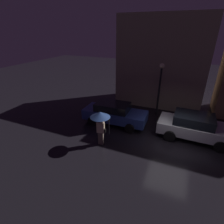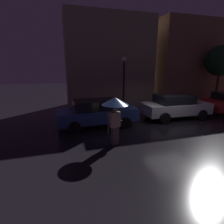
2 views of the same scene
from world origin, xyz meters
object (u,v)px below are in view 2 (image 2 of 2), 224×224
at_px(street_lamp_near, 124,76).
at_px(parked_car_blue, 97,112).
at_px(parked_car_silver, 175,106).
at_px(parking_meter, 108,121).
at_px(pedestrian_with_umbrella, 115,107).

bearing_deg(street_lamp_near, parked_car_blue, -133.97).
height_order(parked_car_silver, parking_meter, parked_car_silver).
xyz_separation_m(parked_car_silver, street_lamp_near, (-2.68, 2.51, 1.82)).
distance_m(parked_car_silver, street_lamp_near, 4.10).
relative_size(parked_car_blue, pedestrian_with_umbrella, 2.15).
bearing_deg(parking_meter, pedestrian_with_umbrella, -89.95).
bearing_deg(pedestrian_with_umbrella, street_lamp_near, -125.26).
height_order(pedestrian_with_umbrella, street_lamp_near, street_lamp_near).
bearing_deg(pedestrian_with_umbrella, parked_car_blue, -96.48).
bearing_deg(parked_car_silver, parked_car_blue, -177.28).
bearing_deg(street_lamp_near, parking_meter, -118.95).
xyz_separation_m(parked_car_blue, parked_car_silver, (5.23, 0.13, 0.03)).
relative_size(parked_car_blue, parked_car_silver, 1.03).
xyz_separation_m(parked_car_silver, pedestrian_with_umbrella, (-4.97, -2.80, 0.86)).
height_order(parked_car_blue, street_lamp_near, street_lamp_near).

